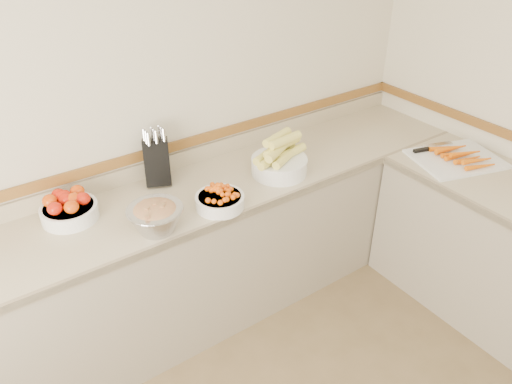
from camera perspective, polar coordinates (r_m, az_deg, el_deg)
back_wall at (r=2.88m, az=-13.42°, el=8.61°), size 4.00×0.00×4.00m
counter_back at (r=3.06m, az=-9.00°, el=-8.03°), size 4.00×0.65×1.08m
knife_block at (r=2.92m, az=-11.26°, el=3.54°), size 0.20×0.22×0.35m
tomato_bowl at (r=2.76m, az=-20.63°, el=-1.69°), size 0.29×0.29×0.14m
cherry_tomato_bowl at (r=2.68m, az=-4.16°, el=-0.81°), size 0.27×0.27×0.14m
corn_bowl at (r=2.98m, az=2.68°, el=3.66°), size 0.37×0.34×0.25m
rhubarb_bowl at (r=2.53m, az=-11.39°, el=-2.78°), size 0.28×0.28×0.16m
cutting_board at (r=3.39m, az=22.03°, el=3.67°), size 0.62×0.55×0.08m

